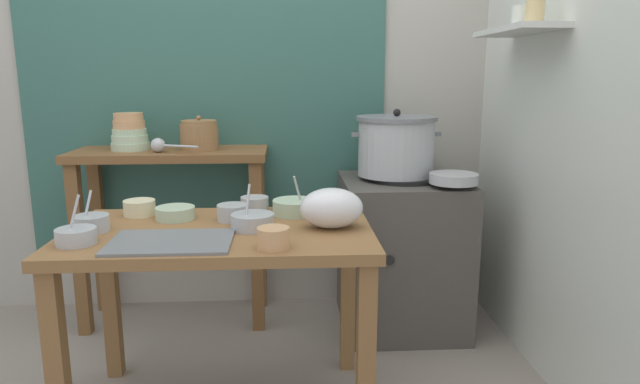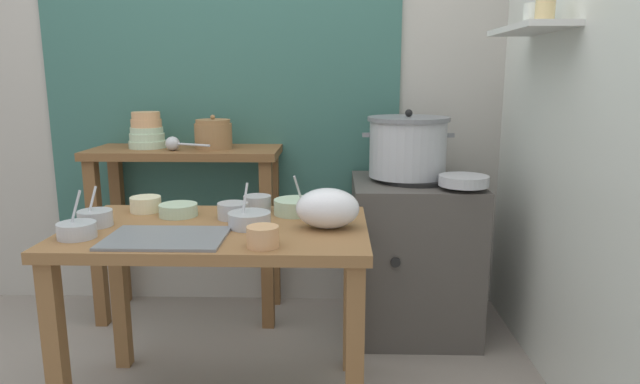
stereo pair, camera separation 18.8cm
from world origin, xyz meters
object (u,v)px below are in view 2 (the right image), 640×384
object	(u,v)px
clay_pot	(213,134)
serving_tray	(166,238)
wide_pan	(464,181)
prep_bowl_2	(295,206)
back_shelf_table	(187,191)
stove_block	(413,255)
ladle	(174,144)
plastic_bag	(328,208)
steamer_pot	(408,147)
prep_bowl_4	(249,219)
prep_bowl_8	(233,210)
prep_bowl_7	(146,204)
prep_bowl_1	(95,217)
prep_table	(219,255)
prep_bowl_5	(263,236)
prep_bowl_3	(77,229)
bowl_stack_enamel	(147,132)
prep_bowl_0	(178,209)
prep_bowl_6	(257,203)

from	to	relation	value
clay_pot	serving_tray	world-z (taller)	clay_pot
wide_pan	prep_bowl_2	xyz separation A→B (m)	(-0.73, -0.30, -0.05)
back_shelf_table	stove_block	world-z (taller)	back_shelf_table
ladle	plastic_bag	xyz separation A→B (m)	(0.77, -0.76, -0.14)
steamer_pot	plastic_bag	distance (m)	0.84
clay_pot	prep_bowl_4	world-z (taller)	clay_pot
clay_pot	prep_bowl_8	world-z (taller)	clay_pot
prep_bowl_7	prep_bowl_1	bearing A→B (deg)	-116.19
prep_bowl_8	steamer_pot	bearing A→B (deg)	39.33
prep_table	wide_pan	world-z (taller)	wide_pan
prep_table	prep_bowl_5	bearing A→B (deg)	-50.71
steamer_pot	prep_bowl_3	distance (m)	1.53
prep_bowl_3	prep_bowl_8	xyz separation A→B (m)	(0.49, 0.28, 0.00)
steamer_pot	prep_bowl_5	size ratio (longest dim) A/B	4.21
bowl_stack_enamel	prep_bowl_4	bearing A→B (deg)	-52.82
back_shelf_table	prep_bowl_4	xyz separation A→B (m)	(0.46, -0.85, 0.07)
clay_pot	bowl_stack_enamel	xyz separation A→B (m)	(-0.35, 0.01, 0.01)
wide_pan	prep_bowl_7	size ratio (longest dim) A/B	1.80
wide_pan	ladle	bearing A→B (deg)	169.72
prep_bowl_3	clay_pot	bearing A→B (deg)	75.36
bowl_stack_enamel	prep_table	bearing A→B (deg)	-57.96
stove_block	ladle	distance (m)	1.31
wide_pan	prep_bowl_4	distance (m)	1.02
prep_bowl_2	prep_bowl_8	world-z (taller)	prep_bowl_2
prep_bowl_5	prep_bowl_4	bearing A→B (deg)	108.75
prep_bowl_8	wide_pan	bearing A→B (deg)	21.47
ladle	prep_bowl_7	world-z (taller)	ladle
plastic_bag	prep_bowl_0	xyz separation A→B (m)	(-0.59, 0.16, -0.05)
plastic_bag	back_shelf_table	bearing A→B (deg)	131.18
bowl_stack_enamel	prep_bowl_0	bearing A→B (deg)	-63.70
prep_bowl_5	prep_bowl_2	bearing A→B (deg)	80.42
bowl_stack_enamel	prep_bowl_3	world-z (taller)	bowl_stack_enamel
prep_bowl_0	clay_pot	bearing A→B (deg)	90.11
prep_table	prep_bowl_3	size ratio (longest dim) A/B	6.82
serving_tray	plastic_bag	world-z (taller)	plastic_bag
back_shelf_table	prep_bowl_2	distance (m)	0.89
prep_bowl_2	prep_bowl_5	world-z (taller)	prep_bowl_2
prep_bowl_3	prep_bowl_4	bearing A→B (deg)	14.91
prep_bowl_3	prep_bowl_7	bearing A→B (deg)	73.94
prep_bowl_5	prep_bowl_6	bearing A→B (deg)	99.99
prep_bowl_3	prep_bowl_6	bearing A→B (deg)	35.83
plastic_bag	prep_bowl_8	xyz separation A→B (m)	(-0.37, 0.13, -0.04)
steamer_pot	clay_pot	world-z (taller)	steamer_pot
prep_bowl_0	prep_bowl_1	xyz separation A→B (m)	(-0.26, -0.16, 0.01)
steamer_pot	prep_bowl_1	distance (m)	1.45
plastic_bag	prep_bowl_1	distance (m)	0.86
prep_bowl_5	wide_pan	bearing A→B (deg)	42.60
steamer_pot	bowl_stack_enamel	world-z (taller)	steamer_pot
steamer_pot	prep_bowl_6	xyz separation A→B (m)	(-0.67, -0.48, -0.17)
stove_block	prep_bowl_8	distance (m)	1.05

